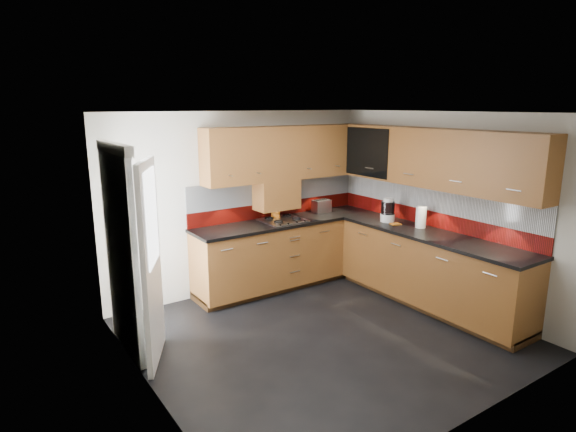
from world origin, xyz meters
TOP-DOWN VIEW (x-y plane):
  - room at (0.00, 0.00)m, footprint 4.00×3.80m
  - base_cabinets at (1.07, 0.72)m, footprint 2.70×3.20m
  - countertop at (1.05, 0.70)m, footprint 2.72×3.22m
  - backsplash at (1.28, 0.93)m, footprint 2.70×3.20m
  - upper_cabinets at (1.23, 0.78)m, footprint 2.50×3.20m
  - extractor_hood at (0.45, 1.64)m, footprint 0.60×0.33m
  - glass_cabinet at (1.71, 1.07)m, footprint 0.32×0.80m
  - back_door at (-1.78, 0.75)m, footprint 0.42×1.19m
  - gas_hob at (0.45, 1.47)m, footprint 0.56×0.50m
  - utensil_pot at (0.44, 1.65)m, footprint 0.12×0.12m
  - toaster at (1.23, 1.62)m, footprint 0.26×0.16m
  - food_processor at (1.60, 0.66)m, footprint 0.19×0.19m
  - paper_towel at (1.71, 0.18)m, footprint 0.16×0.16m
  - orange_cloth at (1.57, 0.48)m, footprint 0.15×0.14m

SIDE VIEW (x-z plane):
  - base_cabinets at x=1.07m, z-range -0.04..0.91m
  - countertop at x=1.05m, z-range 0.90..0.94m
  - orange_cloth at x=1.57m, z-range 0.94..0.95m
  - gas_hob at x=0.45m, z-range 0.93..0.98m
  - toaster at x=1.23m, z-range 0.94..1.12m
  - back_door at x=-1.78m, z-range 0.01..2.05m
  - utensil_pot at x=0.44m, z-range 0.82..1.26m
  - paper_towel at x=1.71m, z-range 0.94..1.21m
  - food_processor at x=1.60m, z-range 0.93..1.24m
  - backsplash at x=1.28m, z-range 0.94..1.48m
  - extractor_hood at x=0.45m, z-range 1.08..1.48m
  - room at x=0.00m, z-range 0.18..2.82m
  - upper_cabinets at x=1.23m, z-range 1.48..2.20m
  - glass_cabinet at x=1.71m, z-range 1.54..2.20m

